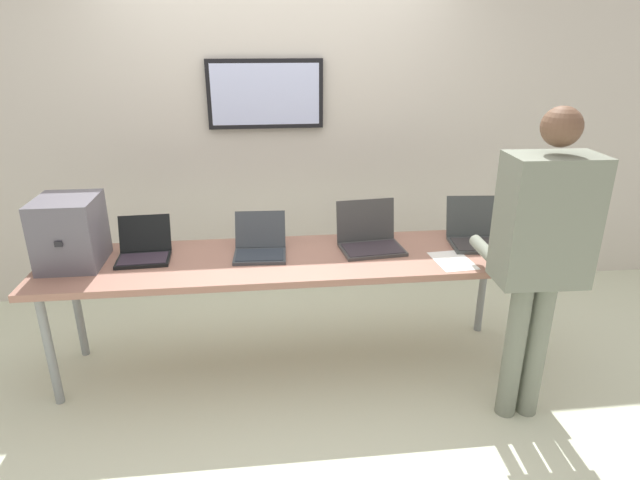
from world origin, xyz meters
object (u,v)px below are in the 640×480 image
(person, at_px, (542,242))
(workbench, at_px, (289,264))
(laptop_station_2, at_px, (370,238))
(laptop_station_3, at_px, (476,234))
(equipment_box, at_px, (70,232))
(laptop_station_0, at_px, (144,249))
(laptop_station_1, at_px, (260,246))

(person, bearing_deg, workbench, 153.21)
(laptop_station_2, xyz_separation_m, laptop_station_3, (0.69, 0.00, -0.00))
(workbench, relative_size, laptop_station_3, 7.80)
(laptop_station_2, height_order, laptop_station_3, laptop_station_2)
(laptop_station_2, bearing_deg, workbench, -169.33)
(workbench, relative_size, person, 1.73)
(equipment_box, bearing_deg, laptop_station_0, 6.89)
(equipment_box, relative_size, laptop_station_3, 1.06)
(equipment_box, distance_m, laptop_station_0, 0.41)
(equipment_box, height_order, laptop_station_1, equipment_box)
(laptop_station_0, bearing_deg, laptop_station_1, -1.50)
(laptop_station_0, relative_size, laptop_station_1, 0.92)
(equipment_box, distance_m, laptop_station_1, 1.08)
(equipment_box, relative_size, laptop_station_0, 1.26)
(equipment_box, distance_m, laptop_station_2, 1.76)
(workbench, distance_m, laptop_station_3, 1.21)
(laptop_station_1, bearing_deg, equipment_box, -178.48)
(equipment_box, height_order, laptop_station_0, equipment_box)
(equipment_box, relative_size, person, 0.23)
(equipment_box, bearing_deg, person, -14.95)
(laptop_station_3, bearing_deg, laptop_station_2, -179.90)
(laptop_station_2, bearing_deg, person, -44.88)
(equipment_box, relative_size, laptop_station_1, 1.15)
(workbench, bearing_deg, laptop_station_3, 4.62)
(laptop_station_3, bearing_deg, laptop_station_1, -178.81)
(workbench, relative_size, laptop_station_0, 9.24)
(laptop_station_1, bearing_deg, person, -26.20)
(laptop_station_1, relative_size, laptop_station_3, 0.92)
(laptop_station_1, height_order, person, person)
(laptop_station_3, bearing_deg, laptop_station_0, -179.71)
(laptop_station_3, distance_m, person, 0.75)
(laptop_station_1, bearing_deg, laptop_station_0, 178.50)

